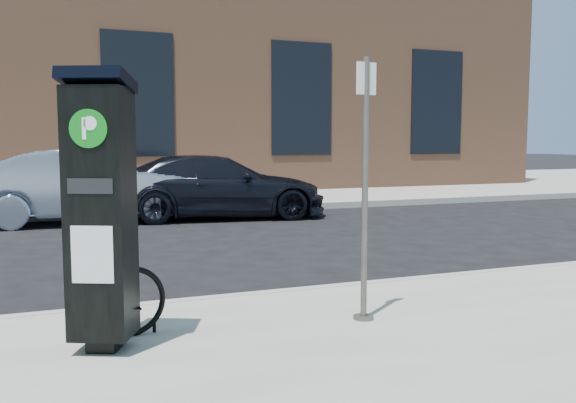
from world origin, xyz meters
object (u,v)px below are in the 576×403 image
car_silver (87,186)px  sign_pole (365,191)px  parking_kiosk (101,209)px  bike_rack (131,302)px  car_dark (217,187)px

car_silver → sign_pole: bearing=-166.2°
parking_kiosk → sign_pole: size_ratio=0.92×
bike_rack → car_dark: bearing=60.9°
sign_pole → car_silver: 8.81m
sign_pole → bike_rack: size_ratio=3.98×
sign_pole → car_dark: sign_pole is taller
parking_kiosk → car_dark: parking_kiosk is taller
car_silver → car_dark: size_ratio=0.97×
sign_pole → car_dark: bearing=73.7°
sign_pole → bike_rack: sign_pole is taller
sign_pole → bike_rack: (-1.92, 0.26, -0.83)m
bike_rack → car_dark: 8.64m
parking_kiosk → car_silver: 8.63m
parking_kiosk → car_silver: size_ratio=0.44×
parking_kiosk → sign_pole: 2.15m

